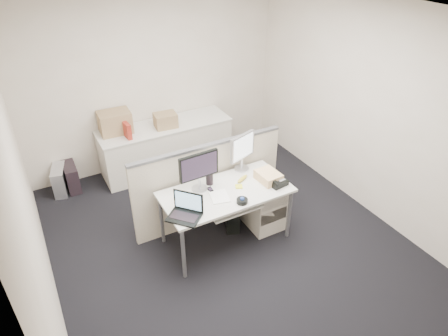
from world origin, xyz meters
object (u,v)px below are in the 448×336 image
laptop (184,209)px  desk (226,196)px  monitor_main (199,172)px  desk_phone (278,182)px

laptop → desk: bearing=67.1°
desk → monitor_main: size_ratio=3.14×
monitor_main → desk_phone: (0.85, -0.36, -0.21)m
monitor_main → laptop: size_ratio=1.42×
desk → monitor_main: (-0.25, 0.18, 0.30)m
monitor_main → laptop: 0.55m
desk → laptop: laptop is taller
desk → laptop: bearing=-160.9°
desk → desk_phone: desk_phone is taller
monitor_main → desk_phone: bearing=-25.5°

